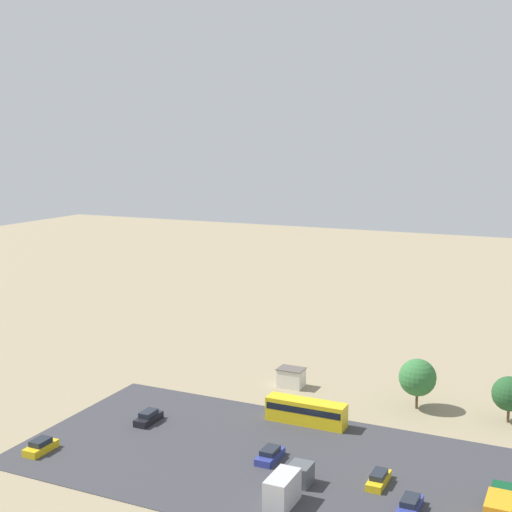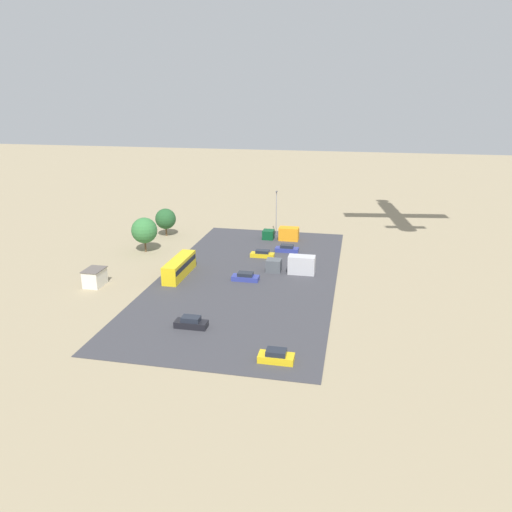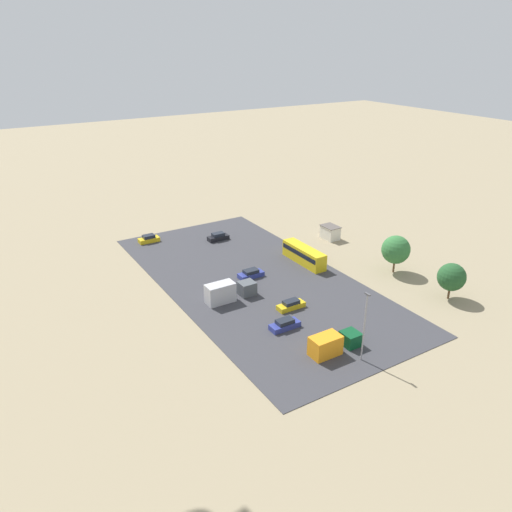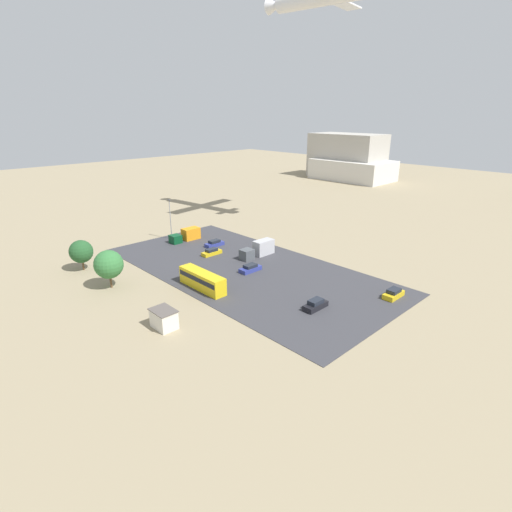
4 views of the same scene
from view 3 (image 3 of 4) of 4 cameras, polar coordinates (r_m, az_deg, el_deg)
name	(u,v)px [view 3 (image 3 of 4)]	position (r m, az deg, el deg)	size (l,w,h in m)	color
ground_plane	(308,266)	(95.00, 5.93, -1.14)	(400.00, 400.00, 0.00)	gray
parking_lot_surface	(255,280)	(88.90, -0.14, -2.79)	(62.37, 30.56, 0.08)	#38383D
shed_building	(330,232)	(107.99, 8.47, 2.69)	(3.98, 2.96, 2.91)	silver
bus	(304,254)	(95.49, 5.50, 0.19)	(10.74, 2.57, 3.17)	gold
parked_car_0	(285,325)	(74.66, 3.31, -7.83)	(1.87, 4.67, 1.47)	navy
parked_car_1	(291,305)	(79.87, 4.02, -5.61)	(1.71, 4.65, 1.41)	gold
parked_car_2	(251,274)	(89.78, -0.59, -2.06)	(1.98, 4.65, 1.44)	navy
parked_car_3	(218,237)	(106.56, -4.34, 2.18)	(1.86, 4.52, 1.59)	black
parked_car_4	(149,239)	(107.64, -12.15, 1.91)	(1.96, 4.32, 1.56)	gold
parked_truck_0	(228,292)	(81.85, -3.22, -4.09)	(2.39, 8.71, 3.26)	#4C5156
parked_truck_1	(333,344)	(69.84, 8.75, -9.87)	(2.54, 7.85, 2.84)	#0C4723
tree_near_shed	(452,277)	(87.23, 21.45, -2.26)	(4.60, 4.60, 6.24)	brown
tree_apron_mid	(396,250)	(93.70, 15.69, 0.70)	(5.18, 5.18, 7.09)	brown
light_pole_lot_centre	(365,325)	(66.76, 12.30, -7.67)	(0.90, 0.28, 10.02)	gray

